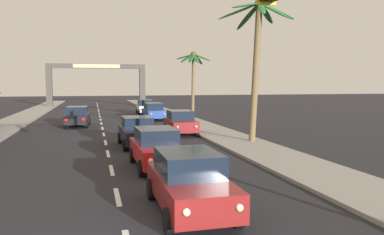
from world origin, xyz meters
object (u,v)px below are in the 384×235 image
Objects in this scene: town_gateway_arch at (97,79)px; sedan_oncoming_far at (77,116)px; palm_right_second at (257,42)px; sedan_parked_far_kerb at (145,107)px; sedan_parked_mid_kerb at (154,111)px; palm_right_third at (193,68)px; traffic_signal_mast at (273,9)px; sedan_fifth_in_queue at (137,131)px; sedan_parked_nearest_kerb at (180,122)px; sedan_third_in_queue at (157,148)px; sedan_lead_at_stop_bar at (189,181)px.

sedan_oncoming_far is at bearing -93.85° from town_gateway_arch.
sedan_parked_far_kerb is at bearing 98.44° from palm_right_second.
town_gateway_arch is at bearing 101.90° from palm_right_second.
sedan_parked_mid_kerb is 0.69× the size of palm_right_third.
traffic_signal_mast reaches higher than sedan_fifth_in_queue.
town_gateway_arch reaches higher than sedan_parked_mid_kerb.
sedan_oncoming_far is 10.05m from sedan_parked_nearest_kerb.
sedan_parked_mid_kerb is at bearing 29.99° from sedan_oncoming_far.
sedan_fifth_in_queue is 1.00× the size of sedan_parked_nearest_kerb.
sedan_oncoming_far and sedan_parked_mid_kerb have the same top height.
sedan_third_in_queue is at bearing -77.35° from sedan_oncoming_far.
traffic_signal_mast reaches higher than sedan_oncoming_far.
palm_right_third is at bearing 91.88° from palm_right_second.
palm_right_third is (-0.43, 13.10, -0.96)m from palm_right_second.
sedan_oncoming_far is at bearing -122.10° from sedan_parked_far_kerb.
sedan_parked_mid_kerb is 17.40m from palm_right_second.
palm_right_third is at bearing 5.39° from sedan_oncoming_far.
sedan_parked_mid_kerb is 1.00× the size of sedan_parked_far_kerb.
sedan_fifth_in_queue is (-0.16, 5.81, 0.00)m from sedan_third_in_queue.
sedan_lead_at_stop_bar is 0.68× the size of palm_right_third.
sedan_third_in_queue and sedan_parked_far_kerb have the same top height.
sedan_oncoming_far is 1.01× the size of sedan_parked_nearest_kerb.
sedan_lead_at_stop_bar and sedan_fifth_in_queue have the same top height.
sedan_fifth_in_queue is at bearing 91.56° from sedan_third_in_queue.
traffic_signal_mast is 2.59× the size of sedan_parked_mid_kerb.
sedan_parked_far_kerb is 0.53× the size of palm_right_second.
sedan_parked_mid_kerb is at bearing -78.67° from town_gateway_arch.
sedan_third_in_queue is (-0.93, 8.84, -4.19)m from traffic_signal_mast.
sedan_oncoming_far is (-3.85, 23.09, 0.00)m from sedan_lead_at_stop_bar.
palm_right_second reaches higher than town_gateway_arch.
sedan_third_in_queue is at bearing 89.69° from sedan_lead_at_stop_bar.
sedan_parked_mid_kerb is at bearing 91.03° from sedan_parked_nearest_kerb.
palm_right_third is at bearing -73.70° from town_gateway_arch.
sedan_third_in_queue is 1.00× the size of sedan_parked_mid_kerb.
sedan_parked_far_kerb is at bearing 88.71° from sedan_parked_mid_kerb.
town_gateway_arch is (-5.26, 17.94, 3.53)m from sedan_parked_far_kerb.
palm_right_third reaches higher than sedan_oncoming_far.
sedan_third_in_queue is at bearing -96.66° from sedan_parked_far_kerb.
sedan_parked_far_kerb is at bearing 86.30° from traffic_signal_mast.
sedan_third_in_queue and sedan_oncoming_far have the same top height.
sedan_parked_mid_kerb is 26.14m from town_gateway_arch.
palm_right_second is 1.31× the size of palm_right_third.
sedan_parked_far_kerb is (-0.03, 18.49, 0.00)m from sedan_parked_nearest_kerb.
sedan_fifth_in_queue is 23.28m from sedan_parked_far_kerb.
sedan_oncoming_far is 1.01× the size of sedan_parked_mid_kerb.
sedan_parked_mid_kerb is 0.53× the size of palm_right_second.
sedan_third_in_queue is 1.00× the size of sedan_fifth_in_queue.
sedan_lead_at_stop_bar is at bearing -80.55° from sedan_oncoming_far.
traffic_signal_mast is 5.26m from sedan_lead_at_stop_bar.
palm_right_third is (6.44, 18.25, 4.18)m from sedan_third_in_queue.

